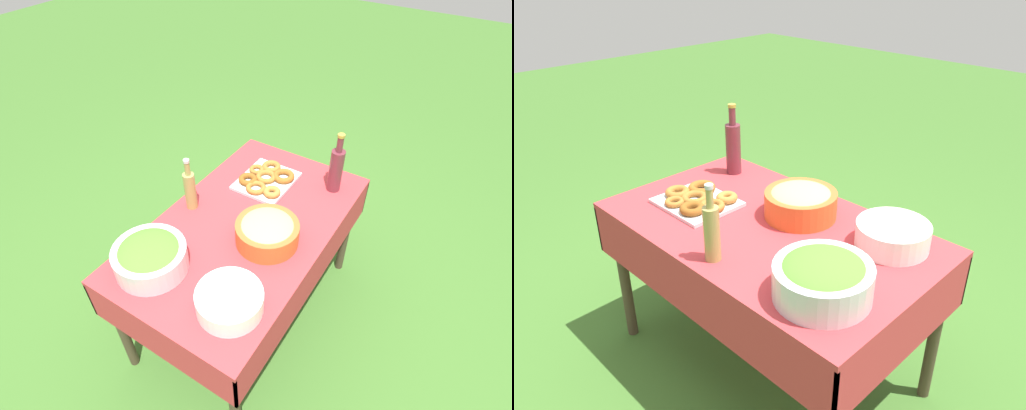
# 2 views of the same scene
# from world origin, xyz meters

# --- Properties ---
(ground_plane) EXTENTS (14.00, 14.00, 0.00)m
(ground_plane) POSITION_xyz_m (0.00, 0.00, 0.00)
(ground_plane) COLOR #3D6B28
(picnic_table) EXTENTS (1.36, 0.81, 0.74)m
(picnic_table) POSITION_xyz_m (0.00, 0.00, 0.64)
(picnic_table) COLOR #B73338
(picnic_table) RESTS_ON ground_plane
(salad_bowl) EXTENTS (0.33, 0.33, 0.14)m
(salad_bowl) POSITION_xyz_m (-0.45, 0.20, 0.81)
(salad_bowl) COLOR silver
(salad_bowl) RESTS_ON picnic_table
(pasta_bowl) EXTENTS (0.30, 0.30, 0.13)m
(pasta_bowl) POSITION_xyz_m (-0.04, -0.15, 0.81)
(pasta_bowl) COLOR #E05B28
(pasta_bowl) RESTS_ON picnic_table
(donut_platter) EXTENTS (0.36, 0.30, 0.05)m
(donut_platter) POSITION_xyz_m (0.35, 0.08, 0.76)
(donut_platter) COLOR silver
(donut_platter) RESTS_ON picnic_table
(plate_stack) EXTENTS (0.28, 0.28, 0.10)m
(plate_stack) POSITION_xyz_m (-0.44, -0.22, 0.79)
(plate_stack) COLOR white
(plate_stack) RESTS_ON picnic_table
(olive_oil_bottle) EXTENTS (0.06, 0.06, 0.30)m
(olive_oil_bottle) POSITION_xyz_m (-0.04, 0.31, 0.86)
(olive_oil_bottle) COLOR #998E4C
(olive_oil_bottle) RESTS_ON picnic_table
(wine_bottle) EXTENTS (0.07, 0.07, 0.35)m
(wine_bottle) POSITION_xyz_m (0.49, -0.26, 0.88)
(wine_bottle) COLOR maroon
(wine_bottle) RESTS_ON picnic_table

